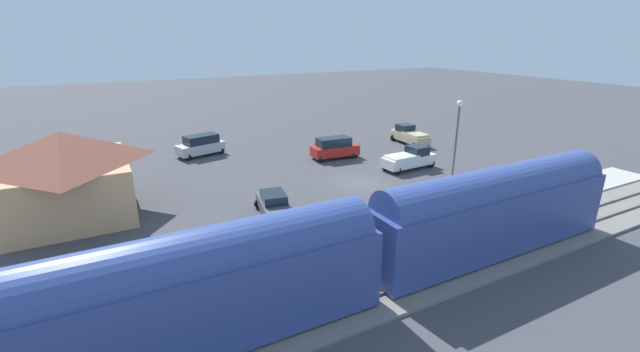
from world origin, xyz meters
TOP-DOWN VIEW (x-y plane):
  - ground_plane at (0.00, 0.00)m, footprint 200.00×200.00m
  - railway_track at (-14.00, 0.00)m, footprint 4.80×70.00m
  - platform at (-10.00, 0.00)m, footprint 3.20×46.00m
  - passenger_train at (-14.00, 8.91)m, footprint 2.93×33.63m
  - station_building at (4.00, 22.00)m, footprint 9.81×8.55m
  - pedestrian_on_platform at (-10.75, 1.11)m, footprint 0.36×0.36m
  - suv_silver at (15.40, 10.17)m, footprint 3.08×5.23m
  - suv_red at (7.75, -1.81)m, footprint 2.30×5.03m
  - pickup_tan at (8.90, -12.72)m, footprint 5.53×2.78m
  - pickup_white at (1.17, -6.31)m, footprint 2.23×5.49m
  - sedan_charcoal at (-2.94, 9.44)m, footprint 4.76×2.88m
  - light_pole_near_platform at (-7.20, -3.33)m, footprint 0.44×0.44m

SIDE VIEW (x-z plane):
  - ground_plane at x=0.00m, z-range 0.00..0.00m
  - railway_track at x=-14.00m, z-range -0.06..0.24m
  - platform at x=-10.00m, z-range 0.00..0.30m
  - sedan_charcoal at x=-2.94m, z-range 0.01..1.75m
  - pickup_tan at x=8.90m, z-range -0.04..2.10m
  - pickup_white at x=1.17m, z-range -0.04..2.10m
  - suv_silver at x=15.40m, z-range 0.04..2.26m
  - suv_red at x=7.75m, z-range 0.04..2.26m
  - pedestrian_on_platform at x=-10.75m, z-range 0.43..2.14m
  - passenger_train at x=-14.00m, z-range 0.37..5.35m
  - station_building at x=4.00m, z-range 0.13..6.24m
  - light_pole_near_platform at x=-7.20m, z-range 1.01..8.88m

